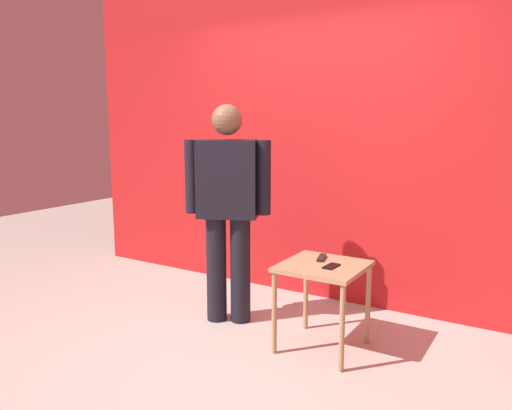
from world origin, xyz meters
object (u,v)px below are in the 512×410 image
standing_person (228,203)px  side_table (323,277)px  tv_remote (322,258)px  cell_phone (331,266)px

standing_person → side_table: standing_person is taller
side_table → tv_remote: (-0.06, 0.11, 0.10)m
standing_person → side_table: bearing=-5.0°
side_table → tv_remote: size_ratio=3.58×
side_table → cell_phone: 0.12m
standing_person → cell_phone: (0.91, -0.10, -0.34)m
standing_person → tv_remote: size_ratio=10.00×
standing_person → side_table: (0.84, -0.07, -0.43)m
cell_phone → tv_remote: tv_remote is taller
side_table → tv_remote: 0.16m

